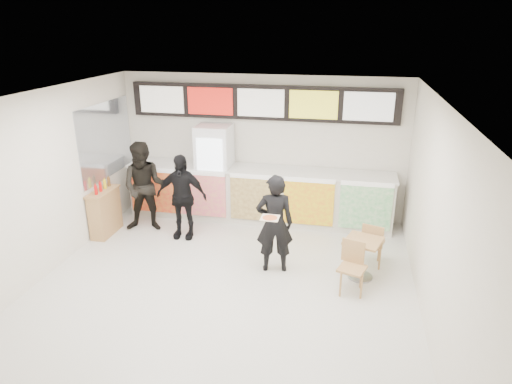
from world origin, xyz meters
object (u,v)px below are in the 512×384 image
(service_counter, at_px, (258,195))
(customer_main, at_px, (275,224))
(cafe_table, at_px, (362,252))
(customer_mid, at_px, (182,197))
(customer_left, at_px, (145,187))
(condiment_ledge, at_px, (105,212))
(drinks_fridge, at_px, (215,172))

(service_counter, xyz_separation_m, customer_main, (0.69, -2.00, 0.28))
(service_counter, xyz_separation_m, cafe_table, (2.14, -1.97, -0.10))
(service_counter, bearing_deg, customer_mid, -139.34)
(customer_left, xyz_separation_m, condiment_ledge, (-0.72, -0.36, -0.45))
(drinks_fridge, bearing_deg, cafe_table, -32.91)
(service_counter, bearing_deg, customer_main, -70.97)
(customer_mid, height_order, condiment_ledge, customer_mid)
(customer_left, relative_size, customer_mid, 1.09)
(drinks_fridge, distance_m, condiment_ledge, 2.35)
(cafe_table, relative_size, condiment_ledge, 1.33)
(customer_main, height_order, cafe_table, customer_main)
(customer_main, relative_size, cafe_table, 1.18)
(cafe_table, bearing_deg, customer_mid, -176.44)
(drinks_fridge, distance_m, customer_main, 2.59)
(drinks_fridge, relative_size, condiment_ledge, 1.84)
(customer_main, bearing_deg, cafe_table, 169.01)
(customer_main, xyz_separation_m, customer_left, (-2.79, 1.07, 0.06))
(service_counter, relative_size, drinks_fridge, 2.78)
(condiment_ledge, bearing_deg, customer_left, 26.27)
(customer_mid, distance_m, condiment_ledge, 1.60)
(customer_mid, bearing_deg, customer_left, 166.07)
(service_counter, distance_m, customer_left, 2.32)
(drinks_fridge, xyz_separation_m, customer_left, (-1.16, -0.94, -0.09))
(customer_left, height_order, customer_mid, customer_left)
(customer_mid, bearing_deg, cafe_table, -17.02)
(service_counter, xyz_separation_m, customer_left, (-2.10, -0.93, 0.34))
(drinks_fridge, bearing_deg, customer_main, -51.13)
(customer_mid, height_order, cafe_table, customer_mid)
(customer_left, bearing_deg, drinks_fridge, 28.43)
(drinks_fridge, xyz_separation_m, customer_main, (1.62, -2.01, -0.15))
(customer_mid, bearing_deg, service_counter, 38.08)
(customer_main, height_order, customer_left, customer_left)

